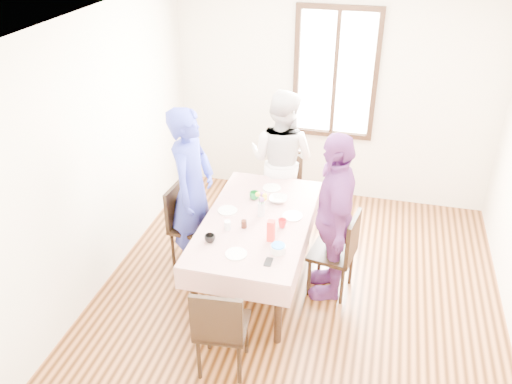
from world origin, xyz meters
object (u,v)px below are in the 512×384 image
at_px(chair_left, 193,226).
at_px(chair_near, 222,325).
at_px(person_right, 333,217).
at_px(chair_right, 332,253).
at_px(dining_table, 257,251).
at_px(chair_far, 281,190).
at_px(person_left, 192,190).
at_px(person_far, 282,161).

bearing_deg(chair_left, chair_near, 33.76).
relative_size(chair_left, person_right, 0.52).
distance_m(chair_right, chair_near, 1.44).
distance_m(dining_table, chair_far, 1.18).
height_order(chair_right, chair_far, same).
xyz_separation_m(chair_left, person_left, (0.02, -0.00, 0.45)).
relative_size(chair_left, chair_near, 1.00).
xyz_separation_m(chair_far, person_far, (0.00, -0.02, 0.39)).
height_order(chair_near, person_far, person_far).
bearing_deg(person_left, chair_near, -148.31).
relative_size(person_left, person_far, 1.06).
distance_m(dining_table, chair_left, 0.77).
height_order(dining_table, chair_right, chair_right).
bearing_deg(dining_table, chair_right, 4.08).
bearing_deg(chair_right, chair_far, 43.38).
bearing_deg(chair_near, person_left, 113.10).
bearing_deg(person_far, chair_left, 68.46).
xyz_separation_m(chair_right, chair_far, (-0.75, 1.13, 0.00)).
bearing_deg(person_far, chair_right, 139.76).
relative_size(dining_table, person_right, 0.98).
height_order(dining_table, person_right, person_right).
xyz_separation_m(chair_near, person_left, (-0.73, 1.34, 0.45)).
distance_m(chair_left, person_far, 1.31).
bearing_deg(person_far, person_left, 69.20).
bearing_deg(chair_right, chair_left, 95.55).
distance_m(chair_right, chair_far, 1.35).
height_order(dining_table, person_left, person_left).
xyz_separation_m(chair_right, chair_near, (-0.75, -1.23, 0.00)).
relative_size(chair_left, chair_far, 1.00).
distance_m(person_left, person_far, 1.24).
xyz_separation_m(chair_left, chair_right, (1.50, -0.11, 0.00)).
distance_m(chair_near, person_right, 1.49).
xyz_separation_m(chair_right, person_right, (-0.02, 0.00, 0.42)).
bearing_deg(chair_right, person_far, 43.89).
height_order(chair_left, person_far, person_far).
xyz_separation_m(chair_far, person_left, (-0.73, -1.02, 0.45)).
xyz_separation_m(chair_far, chair_near, (0.00, -2.36, 0.00)).
bearing_deg(dining_table, person_right, 4.19).
xyz_separation_m(person_left, person_right, (1.46, -0.11, -0.03)).
xyz_separation_m(chair_near, person_right, (0.73, 1.23, 0.42)).
relative_size(chair_far, chair_near, 1.00).
distance_m(chair_near, person_left, 1.59).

